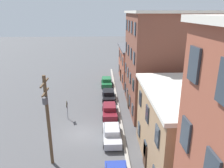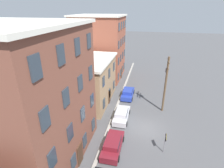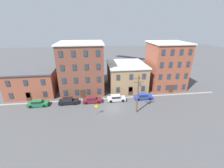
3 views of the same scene
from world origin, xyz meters
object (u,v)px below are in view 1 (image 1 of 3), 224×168
caution_sign (67,107)px  car_black (108,95)px  car_maroon (110,110)px  utility_pole (48,117)px  car_green (107,82)px  car_silver (112,133)px

caution_sign → car_black: bearing=139.8°
car_maroon → utility_pole: size_ratio=0.54×
car_black → car_maroon: size_ratio=1.00×
caution_sign → car_green: bearing=158.2°
car_green → caution_sign: size_ratio=1.77×
car_black → utility_pole: utility_pole is taller
car_green → caution_sign: 14.06m
car_green → car_maroon: (12.15, 0.11, 0.00)m
car_black → car_green: bearing=-178.8°
utility_pole → car_black: bearing=159.5°
caution_sign → car_silver: bearing=47.5°
car_black → utility_pole: size_ratio=0.54×
car_maroon → caution_sign: (0.87, -5.32, 0.91)m
car_silver → caution_sign: 7.33m
car_green → utility_pole: (21.48, -5.37, 3.86)m
car_green → car_silver: size_ratio=1.00×
utility_pole → car_green: bearing=166.0°
caution_sign → utility_pole: utility_pole is taller
car_black → car_silver: size_ratio=1.00×
car_black → caution_sign: size_ratio=1.77×
car_silver → car_green: bearing=-179.5°
car_green → utility_pole: utility_pole is taller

